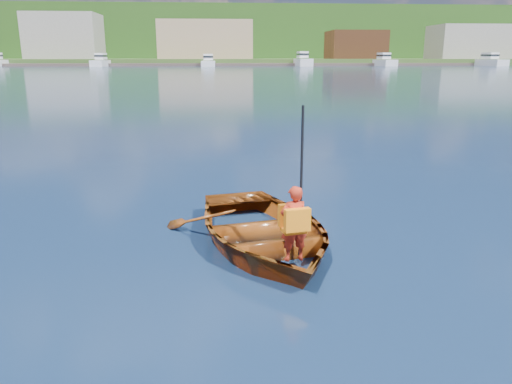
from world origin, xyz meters
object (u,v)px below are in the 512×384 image
(rowboat, at_px, (262,230))
(dock, at_px, (216,65))
(child_paddler, at_px, (294,222))
(marina_yachts, at_px, (257,61))

(rowboat, xyz_separation_m, dock, (-1.27, 147.21, 0.17))
(child_paddler, xyz_separation_m, marina_yachts, (10.41, 143.41, 0.75))
(rowboat, distance_m, child_paddler, 1.00)
(dock, bearing_deg, marina_yachts, -21.15)
(rowboat, relative_size, child_paddler, 2.05)
(dock, bearing_deg, rowboat, -89.51)
(dock, distance_m, marina_yachts, 12.92)
(child_paddler, height_order, marina_yachts, marina_yachts)
(dock, xyz_separation_m, marina_yachts, (12.02, -4.65, 0.99))
(rowboat, relative_size, marina_yachts, 0.03)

